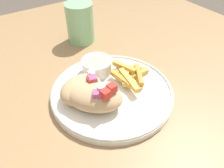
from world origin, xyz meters
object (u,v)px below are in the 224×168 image
(plate, at_px, (112,92))
(pita_sandwich_near, at_px, (94,96))
(fries_pile, at_px, (130,75))
(pita_sandwich_far, at_px, (82,89))
(sauce_ramekin, at_px, (96,66))
(water_glass, at_px, (80,25))

(plate, bearing_deg, pita_sandwich_near, -162.63)
(pita_sandwich_near, bearing_deg, plate, 65.49)
(pita_sandwich_near, bearing_deg, fries_pile, 61.53)
(plate, xyz_separation_m, pita_sandwich_far, (-0.07, 0.02, 0.03))
(plate, distance_m, pita_sandwich_far, 0.08)
(pita_sandwich_far, height_order, fries_pile, pita_sandwich_far)
(sauce_ramekin, distance_m, water_glass, 0.20)
(fries_pile, relative_size, sauce_ramekin, 1.60)
(plate, height_order, sauce_ramekin, sauce_ramekin)
(plate, relative_size, fries_pile, 2.30)
(plate, xyz_separation_m, water_glass, (0.06, 0.27, 0.05))
(plate, relative_size, sauce_ramekin, 3.68)
(pita_sandwich_near, relative_size, fries_pile, 1.18)
(pita_sandwich_far, height_order, sauce_ramekin, pita_sandwich_far)
(sauce_ramekin, bearing_deg, fries_pile, -51.55)
(plate, bearing_deg, fries_pile, 9.57)
(fries_pile, height_order, sauce_ramekin, sauce_ramekin)
(plate, relative_size, pita_sandwich_far, 2.35)
(pita_sandwich_far, xyz_separation_m, water_glass, (0.13, 0.25, 0.02))
(fries_pile, bearing_deg, water_glass, 89.83)
(pita_sandwich_far, relative_size, sauce_ramekin, 1.57)
(pita_sandwich_far, relative_size, fries_pile, 0.98)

